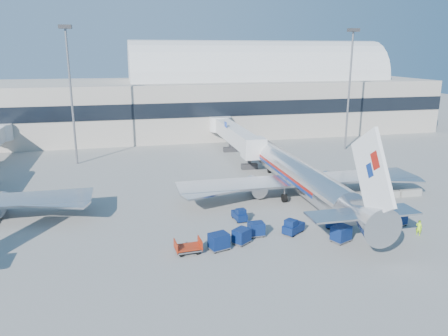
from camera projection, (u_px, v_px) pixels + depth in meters
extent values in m
plane|color=gray|center=(235.00, 217.00, 50.55)|extent=(260.00, 260.00, 0.00)
cube|color=#B2AA9E|center=(62.00, 110.00, 96.19)|extent=(170.00, 28.00, 12.00)
cube|color=black|center=(52.00, 114.00, 82.81)|extent=(170.00, 0.40, 3.00)
cylinder|color=silver|center=(257.00, 79.00, 104.50)|extent=(60.00, 18.00, 18.00)
cylinder|color=silver|center=(297.00, 174.00, 57.64)|extent=(3.80, 28.00, 3.80)
sphere|color=silver|center=(264.00, 151.00, 70.80)|extent=(3.72, 3.72, 3.72)
cone|color=silver|center=(365.00, 217.00, 41.54)|extent=(3.80, 6.00, 3.80)
cube|color=#A5140C|center=(294.00, 170.00, 58.51)|extent=(3.85, 20.16, 0.32)
cube|color=navy|center=(294.00, 173.00, 58.61)|extent=(3.85, 20.16, 0.32)
cube|color=white|center=(372.00, 174.00, 39.93)|extent=(0.35, 7.79, 8.74)
cube|color=silver|center=(363.00, 213.00, 41.96)|extent=(11.00, 3.00, 0.18)
cube|color=silver|center=(300.00, 180.00, 56.85)|extent=(32.00, 5.00, 0.28)
cylinder|color=#B7B7BC|center=(256.00, 187.00, 57.30)|extent=(2.10, 3.80, 2.10)
cylinder|color=#B7B7BC|center=(332.00, 181.00, 59.71)|extent=(2.10, 3.80, 2.10)
cylinder|color=black|center=(269.00, 170.00, 68.62)|extent=(0.40, 0.90, 0.90)
cylinder|color=#B7B7BC|center=(0.00, 205.00, 50.51)|extent=(2.10, 3.80, 2.10)
cube|color=silver|center=(234.00, 134.00, 79.40)|extent=(2.70, 24.00, 2.70)
cube|color=silver|center=(254.00, 148.00, 67.92)|extent=(3.40, 3.20, 3.20)
cylinder|color=silver|center=(220.00, 124.00, 90.22)|extent=(4.40, 4.40, 3.00)
cube|color=#2D2D30|center=(249.00, 158.00, 70.56)|extent=(0.50, 0.50, 3.00)
cube|color=#2D2D30|center=(249.00, 166.00, 70.91)|extent=(2.60, 1.00, 0.90)
cube|color=#2D2D30|center=(230.00, 142.00, 82.79)|extent=(0.50, 0.50, 3.00)
cube|color=#2D2D30|center=(230.00, 149.00, 83.14)|extent=(2.60, 1.00, 0.90)
cube|color=navy|center=(226.00, 124.00, 78.58)|extent=(0.12, 1.40, 0.90)
cylinder|color=silver|center=(0.00, 132.00, 81.01)|extent=(4.40, 4.40, 3.00)
cylinder|color=slate|center=(72.00, 99.00, 71.54)|extent=(0.36, 0.36, 22.00)
cube|color=#2D2D30|center=(65.00, 27.00, 68.61)|extent=(2.00, 1.20, 0.60)
cylinder|color=slate|center=(349.00, 93.00, 82.49)|extent=(0.36, 0.36, 22.00)
cube|color=#2D2D30|center=(354.00, 30.00, 79.56)|extent=(2.00, 1.20, 0.60)
cube|color=#9E9E96|center=(366.00, 196.00, 56.26)|extent=(3.00, 0.55, 0.90)
cube|color=#9E9E96|center=(389.00, 195.00, 56.98)|extent=(3.00, 0.55, 0.90)
cube|color=#9E9E96|center=(411.00, 193.00, 57.71)|extent=(3.00, 0.55, 0.90)
cube|color=#091B4A|center=(293.00, 228.00, 45.86)|extent=(2.81, 2.52, 0.83)
cube|color=#091B4A|center=(291.00, 223.00, 45.29)|extent=(1.45, 1.48, 0.77)
cylinder|color=black|center=(294.00, 227.00, 46.90)|extent=(0.65, 0.56, 0.62)
cube|color=#091B4A|center=(335.00, 224.00, 47.21)|extent=(2.31, 1.71, 0.68)
cube|color=#091B4A|center=(331.00, 219.00, 47.12)|extent=(1.08, 1.13, 0.63)
cylinder|color=black|center=(342.00, 225.00, 47.57)|extent=(0.54, 0.37, 0.51)
cube|color=#091B4A|center=(239.00, 216.00, 49.45)|extent=(1.41, 2.41, 0.75)
cube|color=#091B4A|center=(241.00, 212.00, 48.85)|extent=(1.10, 1.01, 0.70)
cylinder|color=black|center=(233.00, 216.00, 50.09)|extent=(0.29, 0.58, 0.56)
cube|color=#091B4A|center=(256.00, 228.00, 45.10)|extent=(1.63, 1.28, 1.29)
cube|color=slate|center=(256.00, 234.00, 45.26)|extent=(1.72, 1.32, 0.09)
cylinder|color=black|center=(260.00, 232.00, 45.87)|extent=(0.36, 0.15, 0.36)
cube|color=#091B4A|center=(241.00, 235.00, 43.34)|extent=(2.09, 2.02, 1.33)
cube|color=slate|center=(241.00, 242.00, 43.52)|extent=(2.19, 2.11, 0.09)
cylinder|color=black|center=(241.00, 238.00, 44.31)|extent=(0.38, 0.34, 0.37)
cube|color=#091B4A|center=(219.00, 241.00, 41.97)|extent=(2.11, 1.85, 1.44)
cube|color=slate|center=(219.00, 248.00, 42.16)|extent=(2.22, 1.93, 0.10)
cylinder|color=black|center=(222.00, 244.00, 42.95)|extent=(0.43, 0.27, 0.40)
cube|color=#091B4A|center=(341.00, 233.00, 43.71)|extent=(2.20, 2.00, 1.44)
cube|color=slate|center=(341.00, 240.00, 43.89)|extent=(2.31, 2.09, 0.10)
cylinder|color=black|center=(341.00, 236.00, 44.73)|extent=(0.43, 0.31, 0.40)
cube|color=#091B4A|center=(398.00, 218.00, 47.92)|extent=(1.85, 1.57, 1.31)
cube|color=slate|center=(398.00, 223.00, 48.09)|extent=(1.94, 1.63, 0.09)
cylinder|color=black|center=(398.00, 221.00, 48.78)|extent=(0.38, 0.21, 0.36)
cube|color=slate|center=(188.00, 249.00, 41.42)|extent=(2.60, 1.87, 0.13)
cube|color=maroon|center=(188.00, 247.00, 41.36)|extent=(2.60, 1.93, 0.09)
cylinder|color=black|center=(195.00, 247.00, 42.26)|extent=(0.46, 0.21, 0.45)
imported|color=#A5ED18|center=(419.00, 228.00, 45.30)|extent=(0.69, 0.73, 1.68)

